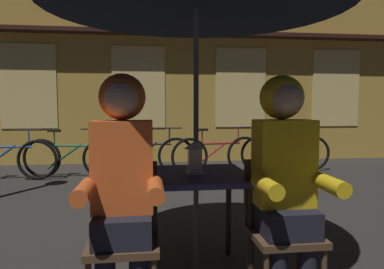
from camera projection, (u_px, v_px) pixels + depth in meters
The scene contains 12 objects.
cafe_table at pixel (196, 187), 2.49m from camera, with size 0.72×0.72×0.74m.
lantern at pixel (195, 157), 2.45m from camera, with size 0.11×0.11×0.23m.
chair_left at pixel (124, 229), 2.08m from camera, with size 0.40×0.40×0.87m.
chair_right at pixel (280, 222), 2.20m from camera, with size 0.40×0.40×0.87m.
person_left_hooded at pixel (122, 171), 1.99m from camera, with size 0.45×0.56×1.40m.
person_right_hooded at pixel (285, 167), 2.12m from camera, with size 0.45×0.56×1.40m.
shopfront_building at pixel (189, 19), 7.70m from camera, with size 10.00×0.93×6.20m.
bicycle_nearest at pixel (5, 159), 5.72m from camera, with size 1.68×0.18×0.84m.
bicycle_second at pixel (71, 157), 5.91m from camera, with size 1.66×0.33×0.84m.
bicycle_third at pixel (147, 155), 6.18m from camera, with size 1.67×0.32×0.84m.
bicycle_fourth at pixel (217, 155), 6.24m from camera, with size 1.67×0.26×0.84m.
bicycle_fifth at pixel (285, 153), 6.50m from camera, with size 1.68×0.15×0.84m.
Camera 1 is at (-0.34, -2.43, 1.22)m, focal length 33.03 mm.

